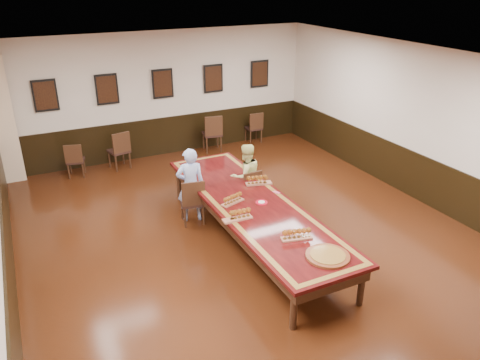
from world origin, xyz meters
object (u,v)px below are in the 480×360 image
chair_man (192,200)px  spare_chair_d (254,127)px  spare_chair_c (212,133)px  person_woman (246,176)px  chair_woman (248,189)px  spare_chair_a (75,159)px  person_man (191,185)px  conference_table (252,210)px  spare_chair_b (119,150)px  carved_platter (328,256)px

chair_man → spare_chair_d: 4.91m
spare_chair_c → spare_chair_d: spare_chair_c is taller
chair_man → person_woman: bearing=-163.4°
chair_woman → spare_chair_a: bearing=-51.7°
person_man → conference_table: person_man is taller
spare_chair_c → spare_chair_d: (1.35, 0.14, -0.07)m
spare_chair_c → person_woman: (-0.70, -3.39, 0.18)m
person_woman → spare_chair_c: bearing=-104.6°
spare_chair_a → chair_man: bearing=130.9°
chair_man → conference_table: 1.34m
chair_woman → spare_chair_b: size_ratio=0.91×
person_woman → carved_platter: 3.25m
spare_chair_a → spare_chair_d: (4.95, 0.31, 0.02)m
spare_chair_b → conference_table: (1.37, -4.51, 0.13)m
spare_chair_b → carved_platter: size_ratio=1.21×
person_man → carved_platter: 3.33m
chair_man → person_woman: person_woman is taller
person_man → conference_table: (0.71, -1.21, -0.14)m
spare_chair_d → chair_man: bearing=50.8°
spare_chair_c → spare_chair_d: size_ratio=1.15×
conference_table → chair_man: bearing=123.4°
chair_woman → conference_table: (-0.50, -1.14, 0.17)m
spare_chair_d → conference_table: (-2.54, -4.77, 0.17)m
chair_man → conference_table: (0.73, -1.11, 0.14)m
chair_woman → person_woman: 0.27m
spare_chair_b → conference_table: 4.71m
chair_man → spare_chair_a: size_ratio=1.10×
chair_woman → person_woman: bearing=-90.0°
chair_woman → conference_table: size_ratio=0.18×
conference_table → spare_chair_d: bearing=62.0°
spare_chair_a → person_man: 3.68m
chair_man → spare_chair_d: size_ratio=1.06×
chair_man → spare_chair_b: spare_chair_b is taller
spare_chair_b → spare_chair_c: size_ratio=0.95×
spare_chair_a → carved_platter: (2.58, -6.46, 0.35)m
person_man → person_woman: size_ratio=1.08×
chair_man → carved_platter: chair_man is taller
spare_chair_a → carved_platter: spare_chair_a is taller
spare_chair_a → spare_chair_c: 3.61m
spare_chair_c → person_man: 3.92m
spare_chair_b → person_man: size_ratio=0.65×
carved_platter → conference_table: bearing=94.9°
spare_chair_a → conference_table: (2.41, -4.46, 0.19)m
spare_chair_b → spare_chair_d: spare_chair_b is taller
person_woman → conference_table: size_ratio=0.28×
conference_table → spare_chair_a: bearing=118.4°
spare_chair_b → conference_table: size_ratio=0.19×
person_man → person_woman: person_man is taller
spare_chair_a → person_man: bearing=131.9°
spare_chair_a → conference_table: bearing=132.7°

